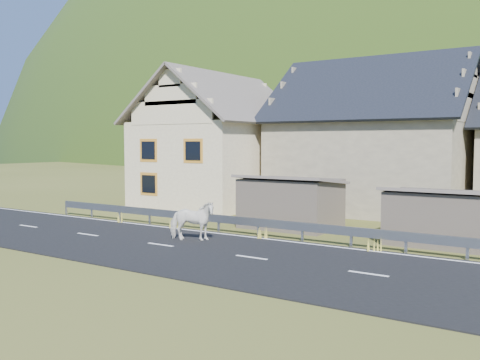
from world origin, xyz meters
The scene contains 10 objects.
ground centered at (0.00, 0.00, 0.00)m, with size 160.00×160.00×0.00m, color #3F4316.
road centered at (0.00, 0.00, 0.02)m, with size 60.00×7.00×0.04m, color black.
lane_markings centered at (0.00, 0.00, 0.04)m, with size 60.00×6.60×0.01m, color silver.
guardrail centered at (0.00, 3.68, 0.56)m, with size 28.10×0.09×0.75m.
shed_left centered at (-2.00, 6.50, 1.10)m, with size 4.30×3.30×2.40m, color #64584B.
shed_right centered at (4.50, 6.00, 1.00)m, with size 3.80×2.90×2.20m, color #64584B.
house_cream centered at (-10.00, 12.00, 4.36)m, with size 7.80×9.80×8.30m.
house_stone_a centered at (-1.00, 15.00, 4.63)m, with size 10.80×9.80×8.90m.
conifer_patch centered at (-55.00, 110.00, 6.00)m, with size 76.00×50.00×28.00m, color black.
horse centered at (-3.58, 1.33, 0.82)m, with size 1.84×0.84×1.55m, color white.
Camera 1 is at (9.30, -14.75, 3.83)m, focal length 40.00 mm.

